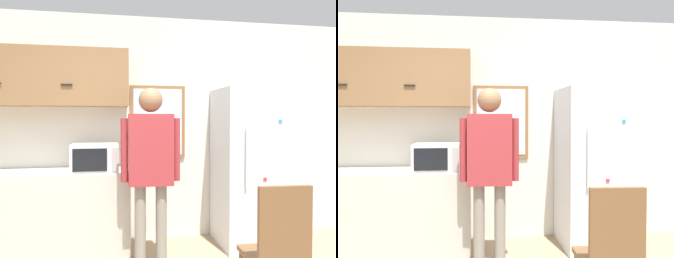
% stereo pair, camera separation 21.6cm
% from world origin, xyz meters
% --- Properties ---
extents(back_wall, '(6.00, 0.06, 2.70)m').
position_xyz_m(back_wall, '(0.00, 2.12, 1.35)').
color(back_wall, silver).
rests_on(back_wall, ground_plane).
extents(counter, '(2.02, 0.63, 0.90)m').
position_xyz_m(counter, '(-1.19, 1.77, 0.45)').
color(counter, '#BCB7AD').
rests_on(counter, ground_plane).
extents(upper_cabinets, '(2.02, 0.36, 0.63)m').
position_xyz_m(upper_cabinets, '(-1.19, 1.91, 1.92)').
color(upper_cabinets, olive).
extents(microwave, '(0.49, 0.38, 0.30)m').
position_xyz_m(microwave, '(-0.54, 1.68, 1.05)').
color(microwave, white).
rests_on(microwave, counter).
extents(person, '(0.58, 0.23, 1.76)m').
position_xyz_m(person, '(-0.00, 1.26, 1.08)').
color(person, gray).
rests_on(person, ground_plane).
extents(refrigerator, '(0.79, 0.74, 1.82)m').
position_xyz_m(refrigerator, '(1.24, 1.72, 0.91)').
color(refrigerator, silver).
rests_on(refrigerator, ground_plane).
extents(chair, '(0.45, 0.45, 1.00)m').
position_xyz_m(chair, '(0.82, 0.31, 0.53)').
color(chair, brown).
rests_on(chair, ground_plane).
extents(window, '(0.67, 0.05, 0.88)m').
position_xyz_m(window, '(0.19, 2.07, 1.43)').
color(window, olive).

